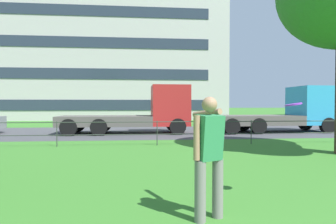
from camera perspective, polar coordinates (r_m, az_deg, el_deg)
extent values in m
cube|color=#424247|center=(17.20, -3.23, -4.00)|extent=(80.00, 7.97, 0.01)
cylinder|color=#333833|center=(11.96, -21.44, -4.12)|extent=(0.04, 0.04, 1.00)
cylinder|color=#333833|center=(11.50, -2.21, -4.23)|extent=(0.04, 0.04, 1.00)
cylinder|color=#333833|center=(12.36, 16.38, -3.90)|extent=(0.04, 0.04, 1.00)
cylinder|color=#333833|center=(11.51, -2.21, -4.48)|extent=(39.34, 0.03, 0.03)
cylinder|color=#333833|center=(11.47, -2.21, -2.00)|extent=(39.34, 0.03, 0.03)
cylinder|color=slate|center=(4.14, 6.49, -15.59)|extent=(0.16, 0.16, 0.86)
cylinder|color=slate|center=(4.33, 9.96, -14.81)|extent=(0.16, 0.16, 0.86)
cube|color=#2D7F4C|center=(4.08, 8.31, -5.08)|extent=(0.44, 0.41, 0.65)
sphere|color=#A87A5B|center=(4.06, 8.33, 1.51)|extent=(0.22, 0.22, 0.22)
cylinder|color=#A87A5B|center=(4.42, 7.78, -0.22)|extent=(0.35, 0.60, 0.16)
cylinder|color=#A87A5B|center=(3.94, 5.78, -5.18)|extent=(0.09, 0.09, 0.62)
cylinder|color=purple|center=(5.17, 23.90, 1.39)|extent=(0.32, 0.32, 0.07)
cube|color=#B22323|center=(16.47, 0.37, 1.32)|extent=(2.13, 2.33, 2.30)
cube|color=#283342|center=(16.60, 3.44, 2.51)|extent=(0.15, 1.84, 0.87)
cube|color=#56514C|center=(16.49, -12.34, -1.74)|extent=(5.23, 2.37, 0.56)
cylinder|color=black|center=(17.60, 1.00, -2.42)|extent=(0.90, 0.31, 0.90)
cylinder|color=black|center=(15.51, 1.97, -2.94)|extent=(0.90, 0.31, 0.90)
cylinder|color=black|center=(17.59, -12.80, -2.46)|extent=(0.90, 0.31, 0.90)
cylinder|color=black|center=(15.49, -13.71, -2.99)|extent=(0.90, 0.31, 0.90)
cylinder|color=black|center=(17.84, -17.79, -2.44)|extent=(0.90, 0.31, 0.90)
cylinder|color=black|center=(15.78, -19.34, -2.95)|extent=(0.90, 0.31, 0.90)
cube|color=#2D99D1|center=(19.46, 26.86, 1.18)|extent=(2.19, 2.38, 2.30)
cube|color=#283342|center=(19.99, 28.98, 2.15)|extent=(0.19, 1.84, 0.87)
cube|color=#56514C|center=(17.68, 17.02, -1.55)|extent=(5.29, 2.50, 0.56)
cylinder|color=black|center=(20.55, 25.88, -2.01)|extent=(0.91, 0.34, 0.90)
cylinder|color=black|center=(18.83, 29.43, -2.35)|extent=(0.91, 0.34, 0.90)
cylinder|color=black|center=(18.56, 14.92, -2.26)|extent=(0.91, 0.34, 0.90)
cylinder|color=black|center=(16.63, 17.72, -2.71)|extent=(0.91, 0.34, 0.90)
cylinder|color=black|center=(18.03, 10.33, -2.35)|extent=(0.91, 0.34, 0.90)
cylinder|color=black|center=(16.03, 12.66, -2.83)|extent=(0.91, 0.34, 0.90)
cube|color=#B7B2AD|center=(37.26, -13.44, 13.84)|extent=(28.97, 12.56, 19.30)
cube|color=#283342|center=(30.15, -15.05, 1.35)|extent=(24.33, 0.06, 1.10)
cube|color=#283342|center=(30.32, -15.09, 7.44)|extent=(24.33, 0.06, 1.10)
cube|color=#283342|center=(30.82, -15.13, 13.40)|extent=(24.33, 0.06, 1.10)
cube|color=#283342|center=(31.64, -15.17, 19.10)|extent=(24.33, 0.06, 1.10)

